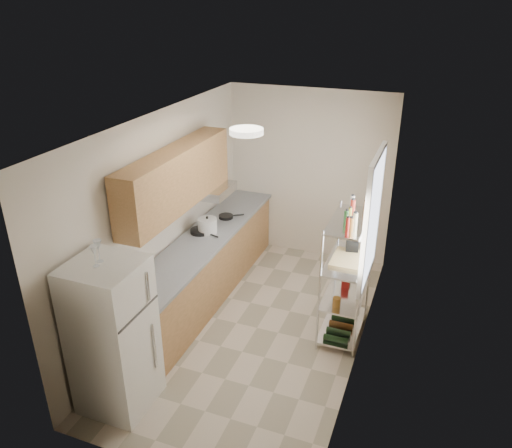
{
  "coord_description": "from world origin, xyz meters",
  "views": [
    {
      "loc": [
        1.81,
        -4.78,
        3.8
      ],
      "look_at": [
        -0.11,
        0.25,
        1.31
      ],
      "focal_mm": 35.0,
      "sensor_mm": 36.0,
      "label": 1
    }
  ],
  "objects_px": {
    "frying_pan_large": "(201,231)",
    "espresso_machine": "(353,241)",
    "cutting_board": "(349,259)",
    "refrigerator": "(113,337)",
    "rice_cooker": "(207,226)"
  },
  "relations": [
    {
      "from": "frying_pan_large",
      "to": "espresso_machine",
      "type": "bearing_deg",
      "value": 16.07
    },
    {
      "from": "frying_pan_large",
      "to": "cutting_board",
      "type": "xyz_separation_m",
      "value": [
        2.03,
        -0.25,
        0.1
      ]
    },
    {
      "from": "cutting_board",
      "to": "espresso_machine",
      "type": "height_order",
      "value": "espresso_machine"
    },
    {
      "from": "refrigerator",
      "to": "rice_cooker",
      "type": "xyz_separation_m",
      "value": [
        -0.06,
        2.21,
        0.2
      ]
    },
    {
      "from": "rice_cooker",
      "to": "frying_pan_large",
      "type": "height_order",
      "value": "rice_cooker"
    },
    {
      "from": "cutting_board",
      "to": "espresso_machine",
      "type": "distance_m",
      "value": 0.27
    },
    {
      "from": "frying_pan_large",
      "to": "cutting_board",
      "type": "relative_size",
      "value": 0.56
    },
    {
      "from": "cutting_board",
      "to": "espresso_machine",
      "type": "relative_size",
      "value": 1.89
    },
    {
      "from": "cutting_board",
      "to": "frying_pan_large",
      "type": "bearing_deg",
      "value": 172.87
    },
    {
      "from": "frying_pan_large",
      "to": "espresso_machine",
      "type": "distance_m",
      "value": 2.03
    },
    {
      "from": "rice_cooker",
      "to": "cutting_board",
      "type": "bearing_deg",
      "value": -8.46
    },
    {
      "from": "rice_cooker",
      "to": "cutting_board",
      "type": "relative_size",
      "value": 0.52
    },
    {
      "from": "rice_cooker",
      "to": "refrigerator",
      "type": "bearing_deg",
      "value": -88.53
    },
    {
      "from": "refrigerator",
      "to": "cutting_board",
      "type": "height_order",
      "value": "refrigerator"
    },
    {
      "from": "frying_pan_large",
      "to": "refrigerator",
      "type": "bearing_deg",
      "value": -69.99
    }
  ]
}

